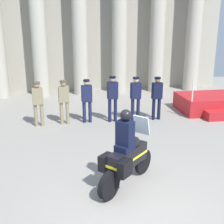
{
  "coord_description": "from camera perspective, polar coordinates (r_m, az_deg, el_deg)",
  "views": [
    {
      "loc": [
        -1.44,
        -5.17,
        3.75
      ],
      "look_at": [
        -0.01,
        3.33,
        1.11
      ],
      "focal_mm": 47.75,
      "sensor_mm": 36.0,
      "label": 1
    }
  ],
  "objects": [
    {
      "name": "ground_plane",
      "position": [
        6.55,
        5.2,
        -18.01
      ],
      "size": [
        28.0,
        28.0,
        0.0
      ],
      "primitive_type": "plane",
      "color": "gray"
    },
    {
      "name": "reviewing_stand",
      "position": [
        13.5,
        18.18,
        1.53
      ],
      "size": [
        2.54,
        2.4,
        1.6
      ],
      "color": "#B21E23",
      "rests_on": "ground_plane"
    },
    {
      "name": "officer_in_row_2",
      "position": [
        11.28,
        -4.85,
        2.77
      ],
      "size": [
        0.41,
        0.27,
        1.67
      ],
      "rotation": [
        0.0,
        0.0,
        3.28
      ],
      "color": "#191E42",
      "rests_on": "ground_plane"
    },
    {
      "name": "officer_in_row_0",
      "position": [
        11.16,
        -14.02,
        2.15
      ],
      "size": [
        0.41,
        0.27,
        1.66
      ],
      "rotation": [
        0.0,
        0.0,
        3.28
      ],
      "color": "#847A5B",
      "rests_on": "ground_plane"
    },
    {
      "name": "officer_in_row_5",
      "position": [
        11.71,
        8.59,
        3.26
      ],
      "size": [
        0.41,
        0.27,
        1.7
      ],
      "rotation": [
        0.0,
        0.0,
        3.28
      ],
      "color": "black",
      "rests_on": "ground_plane"
    },
    {
      "name": "colonnade_backdrop",
      "position": [
        16.21,
        -6.39,
        18.12
      ],
      "size": [
        15.98,
        1.64,
        8.02
      ],
      "color": "#A49F91",
      "rests_on": "ground_plane"
    },
    {
      "name": "officer_in_row_4",
      "position": [
        11.44,
        4.55,
        3.18
      ],
      "size": [
        0.41,
        0.27,
        1.73
      ],
      "rotation": [
        0.0,
        0.0,
        3.28
      ],
      "color": "#141938",
      "rests_on": "ground_plane"
    },
    {
      "name": "motorcycle_with_rider",
      "position": [
        6.92,
        2.68,
        -8.28
      ],
      "size": [
        1.58,
        1.55,
        1.9
      ],
      "rotation": [
        0.0,
        0.0,
        0.77
      ],
      "color": "black",
      "rests_on": "ground_plane"
    },
    {
      "name": "officer_in_row_3",
      "position": [
        11.32,
        0.11,
        3.22
      ],
      "size": [
        0.41,
        0.27,
        1.77
      ],
      "rotation": [
        0.0,
        0.0,
        3.28
      ],
      "color": "#141938",
      "rests_on": "ground_plane"
    },
    {
      "name": "officer_in_row_1",
      "position": [
        11.21,
        -9.2,
        2.54
      ],
      "size": [
        0.41,
        0.27,
        1.67
      ],
      "rotation": [
        0.0,
        0.0,
        3.28
      ],
      "color": "#847A5B",
      "rests_on": "ground_plane"
    }
  ]
}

